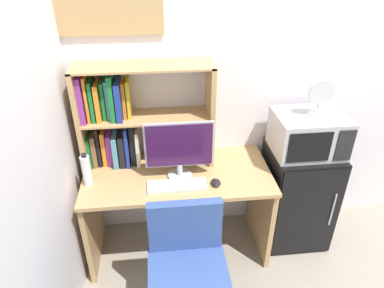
{
  "coord_description": "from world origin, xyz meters",
  "views": [
    {
      "loc": [
        -1.01,
        -2.33,
        2.16
      ],
      "look_at": [
        -0.79,
        -0.35,
        0.98
      ],
      "focal_mm": 32.73,
      "sensor_mm": 36.0,
      "label": 1
    }
  ],
  "objects_px": {
    "monitor": "(179,148)",
    "mini_fridge": "(297,195)",
    "hutch_bookshelf": "(124,117)",
    "desk_fan": "(321,96)",
    "desk_chair": "(188,282)",
    "water_bottle": "(87,170)",
    "microwave": "(309,133)",
    "keyboard": "(177,186)",
    "computer_mouse": "(216,183)"
  },
  "relations": [
    {
      "from": "computer_mouse",
      "to": "desk_chair",
      "type": "xyz_separation_m",
      "value": [
        -0.24,
        -0.48,
        -0.36
      ]
    },
    {
      "from": "desk_fan",
      "to": "hutch_bookshelf",
      "type": "bearing_deg",
      "value": 173.63
    },
    {
      "from": "keyboard",
      "to": "microwave",
      "type": "relative_size",
      "value": 0.8
    },
    {
      "from": "hutch_bookshelf",
      "to": "mini_fridge",
      "type": "distance_m",
      "value": 1.46
    },
    {
      "from": "keyboard",
      "to": "microwave",
      "type": "height_order",
      "value": "microwave"
    },
    {
      "from": "computer_mouse",
      "to": "mini_fridge",
      "type": "distance_m",
      "value": 0.8
    },
    {
      "from": "keyboard",
      "to": "mini_fridge",
      "type": "xyz_separation_m",
      "value": [
        0.96,
        0.21,
        -0.33
      ]
    },
    {
      "from": "desk_fan",
      "to": "microwave",
      "type": "bearing_deg",
      "value": 169.46
    },
    {
      "from": "keyboard",
      "to": "water_bottle",
      "type": "relative_size",
      "value": 1.64
    },
    {
      "from": "mini_fridge",
      "to": "desk_chair",
      "type": "xyz_separation_m",
      "value": [
        -0.93,
        -0.69,
        -0.03
      ]
    },
    {
      "from": "mini_fridge",
      "to": "desk_fan",
      "type": "xyz_separation_m",
      "value": [
        0.03,
        -0.0,
        0.84
      ]
    },
    {
      "from": "computer_mouse",
      "to": "desk_chair",
      "type": "height_order",
      "value": "desk_chair"
    },
    {
      "from": "monitor",
      "to": "water_bottle",
      "type": "relative_size",
      "value": 1.92
    },
    {
      "from": "hutch_bookshelf",
      "to": "keyboard",
      "type": "relative_size",
      "value": 2.33
    },
    {
      "from": "desk_chair",
      "to": "keyboard",
      "type": "bearing_deg",
      "value": 92.66
    },
    {
      "from": "microwave",
      "to": "desk_chair",
      "type": "bearing_deg",
      "value": -143.44
    },
    {
      "from": "keyboard",
      "to": "microwave",
      "type": "bearing_deg",
      "value": 12.44
    },
    {
      "from": "desk_chair",
      "to": "mini_fridge",
      "type": "bearing_deg",
      "value": 36.44
    },
    {
      "from": "mini_fridge",
      "to": "desk_chair",
      "type": "height_order",
      "value": "desk_chair"
    },
    {
      "from": "computer_mouse",
      "to": "mini_fridge",
      "type": "xyz_separation_m",
      "value": [
        0.7,
        0.21,
        -0.34
      ]
    },
    {
      "from": "hutch_bookshelf",
      "to": "desk_fan",
      "type": "height_order",
      "value": "hutch_bookshelf"
    },
    {
      "from": "computer_mouse",
      "to": "mini_fridge",
      "type": "bearing_deg",
      "value": 16.86
    },
    {
      "from": "hutch_bookshelf",
      "to": "microwave",
      "type": "distance_m",
      "value": 1.3
    },
    {
      "from": "desk_fan",
      "to": "keyboard",
      "type": "bearing_deg",
      "value": -168.25
    },
    {
      "from": "microwave",
      "to": "monitor",
      "type": "bearing_deg",
      "value": -174.32
    },
    {
      "from": "water_bottle",
      "to": "desk_chair",
      "type": "bearing_deg",
      "value": -43.29
    },
    {
      "from": "computer_mouse",
      "to": "microwave",
      "type": "relative_size",
      "value": 0.18
    },
    {
      "from": "desk_chair",
      "to": "monitor",
      "type": "bearing_deg",
      "value": 89.38
    },
    {
      "from": "hutch_bookshelf",
      "to": "desk_fan",
      "type": "distance_m",
      "value": 1.34
    },
    {
      "from": "monitor",
      "to": "mini_fridge",
      "type": "relative_size",
      "value": 0.56
    },
    {
      "from": "computer_mouse",
      "to": "microwave",
      "type": "height_order",
      "value": "microwave"
    },
    {
      "from": "desk_chair",
      "to": "hutch_bookshelf",
      "type": "bearing_deg",
      "value": 113.07
    },
    {
      "from": "desk_chair",
      "to": "water_bottle",
      "type": "bearing_deg",
      "value": 136.71
    },
    {
      "from": "desk_fan",
      "to": "computer_mouse",
      "type": "bearing_deg",
      "value": -164.0
    },
    {
      "from": "mini_fridge",
      "to": "desk_fan",
      "type": "bearing_deg",
      "value": -5.01
    },
    {
      "from": "keyboard",
      "to": "desk_chair",
      "type": "distance_m",
      "value": 0.6
    },
    {
      "from": "computer_mouse",
      "to": "desk_fan",
      "type": "xyz_separation_m",
      "value": [
        0.73,
        0.21,
        0.51
      ]
    },
    {
      "from": "hutch_bookshelf",
      "to": "keyboard",
      "type": "height_order",
      "value": "hutch_bookshelf"
    },
    {
      "from": "desk_fan",
      "to": "desk_chair",
      "type": "height_order",
      "value": "desk_fan"
    },
    {
      "from": "keyboard",
      "to": "desk_fan",
      "type": "relative_size",
      "value": 1.53
    },
    {
      "from": "water_bottle",
      "to": "microwave",
      "type": "distance_m",
      "value": 1.55
    },
    {
      "from": "computer_mouse",
      "to": "mini_fridge",
      "type": "relative_size",
      "value": 0.11
    },
    {
      "from": "monitor",
      "to": "water_bottle",
      "type": "height_order",
      "value": "monitor"
    },
    {
      "from": "keyboard",
      "to": "microwave",
      "type": "xyz_separation_m",
      "value": [
        0.96,
        0.21,
        0.22
      ]
    },
    {
      "from": "monitor",
      "to": "hutch_bookshelf",
      "type": "bearing_deg",
      "value": 147.12
    },
    {
      "from": "water_bottle",
      "to": "desk_chair",
      "type": "relative_size",
      "value": 0.28
    },
    {
      "from": "monitor",
      "to": "mini_fridge",
      "type": "height_order",
      "value": "monitor"
    },
    {
      "from": "hutch_bookshelf",
      "to": "monitor",
      "type": "distance_m",
      "value": 0.45
    },
    {
      "from": "hutch_bookshelf",
      "to": "microwave",
      "type": "bearing_deg",
      "value": -6.27
    },
    {
      "from": "desk_chair",
      "to": "microwave",
      "type": "bearing_deg",
      "value": 36.56
    }
  ]
}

